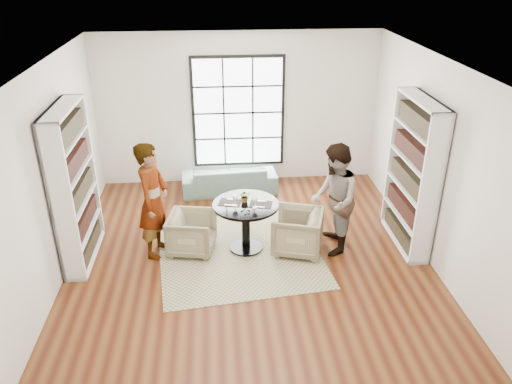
{
  "coord_description": "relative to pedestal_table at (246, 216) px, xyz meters",
  "views": [
    {
      "loc": [
        -0.45,
        -6.52,
        4.35
      ],
      "look_at": [
        0.13,
        0.4,
        0.95
      ],
      "focal_mm": 35.0,
      "sensor_mm": 36.0,
      "label": 1
    }
  ],
  "objects": [
    {
      "name": "flower_centerpiece",
      "position": [
        -0.01,
        0.06,
        0.32
      ],
      "size": [
        0.18,
        0.15,
        0.2
      ],
      "primitive_type": "imported",
      "rotation": [
        0.0,
        0.0,
        -0.0
      ],
      "color": "gray",
      "rests_on": "pedestal_table"
    },
    {
      "name": "ground",
      "position": [
        0.04,
        -0.29,
        -0.59
      ],
      "size": [
        6.0,
        6.0,
        0.0
      ],
      "primitive_type": "plane",
      "color": "brown"
    },
    {
      "name": "armchair_right",
      "position": [
        0.8,
        -0.12,
        -0.25
      ],
      "size": [
        0.94,
        0.92,
        0.69
      ],
      "primitive_type": "imported",
      "rotation": [
        0.0,
        0.0,
        -1.87
      ],
      "color": "tan",
      "rests_on": "ground"
    },
    {
      "name": "person_left",
      "position": [
        -1.4,
        0.02,
        0.33
      ],
      "size": [
        0.61,
        0.77,
        1.84
      ],
      "primitive_type": "imported",
      "rotation": [
        0.0,
        0.0,
        1.29
      ],
      "color": "gray",
      "rests_on": "ground"
    },
    {
      "name": "room_shell",
      "position": [
        0.04,
        0.26,
        0.67
      ],
      "size": [
        6.0,
        6.01,
        6.0
      ],
      "color": "silver",
      "rests_on": "ground"
    },
    {
      "name": "rug",
      "position": [
        -0.12,
        -0.1,
        -0.58
      ],
      "size": [
        2.76,
        2.76,
        0.01
      ],
      "primitive_type": "cube",
      "rotation": [
        0.0,
        0.0,
        0.12
      ],
      "color": "tan",
      "rests_on": "ground"
    },
    {
      "name": "wine_glass_right",
      "position": [
        0.13,
        -0.15,
        0.37
      ],
      "size": [
        0.09,
        0.09,
        0.19
      ],
      "color": "silver",
      "rests_on": "pedestal_table"
    },
    {
      "name": "placemat_left",
      "position": [
        -0.24,
        0.05,
        0.23
      ],
      "size": [
        0.39,
        0.33,
        0.01
      ],
      "primitive_type": "cube",
      "rotation": [
        0.0,
        0.0,
        -0.23
      ],
      "color": "black",
      "rests_on": "pedestal_table"
    },
    {
      "name": "wine_glass_left",
      "position": [
        -0.17,
        -0.06,
        0.36
      ],
      "size": [
        0.09,
        0.09,
        0.19
      ],
      "color": "silver",
      "rests_on": "pedestal_table"
    },
    {
      "name": "pedestal_table",
      "position": [
        0.0,
        0.0,
        0.0
      ],
      "size": [
        1.02,
        1.02,
        0.82
      ],
      "rotation": [
        0.0,
        0.0,
        -0.23
      ],
      "color": "black",
      "rests_on": "ground"
    },
    {
      "name": "person_right",
      "position": [
        1.35,
        -0.12,
        0.3
      ],
      "size": [
        0.76,
        0.93,
        1.77
      ],
      "primitive_type": "imported",
      "rotation": [
        0.0,
        0.0,
        -1.68
      ],
      "color": "gray",
      "rests_on": "ground"
    },
    {
      "name": "armchair_left",
      "position": [
        -0.85,
        0.02,
        -0.27
      ],
      "size": [
        0.82,
        0.8,
        0.64
      ],
      "primitive_type": "imported",
      "rotation": [
        0.0,
        0.0,
        1.39
      ],
      "color": "tan",
      "rests_on": "ground"
    },
    {
      "name": "cutlery_left",
      "position": [
        -0.24,
        0.05,
        0.24
      ],
      "size": [
        0.19,
        0.25,
        0.01
      ],
      "primitive_type": null,
      "rotation": [
        0.0,
        0.0,
        -0.23
      ],
      "color": "silver",
      "rests_on": "placemat_left"
    },
    {
      "name": "placemat_right",
      "position": [
        0.23,
        -0.05,
        0.23
      ],
      "size": [
        0.39,
        0.33,
        0.01
      ],
      "primitive_type": "cube",
      "rotation": [
        0.0,
        0.0,
        -0.23
      ],
      "color": "black",
      "rests_on": "pedestal_table"
    },
    {
      "name": "sofa",
      "position": [
        -0.19,
        2.16,
        -0.32
      ],
      "size": [
        1.88,
        0.84,
        0.54
      ],
      "primitive_type": "imported",
      "rotation": [
        0.0,
        0.0,
        3.21
      ],
      "color": "#779E96",
      "rests_on": "ground"
    },
    {
      "name": "cutlery_right",
      "position": [
        0.23,
        -0.05,
        0.24
      ],
      "size": [
        0.19,
        0.25,
        0.01
      ],
      "primitive_type": null,
      "rotation": [
        0.0,
        0.0,
        -0.23
      ],
      "color": "silver",
      "rests_on": "placemat_right"
    }
  ]
}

